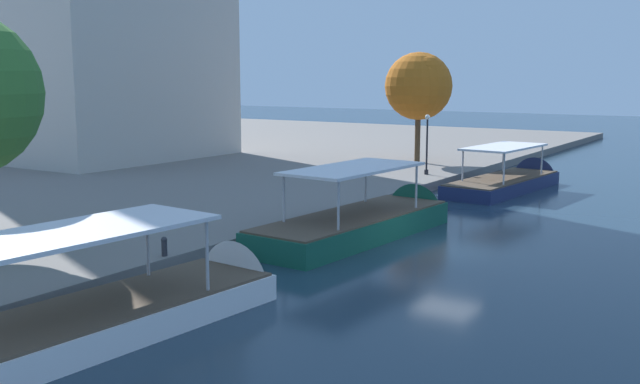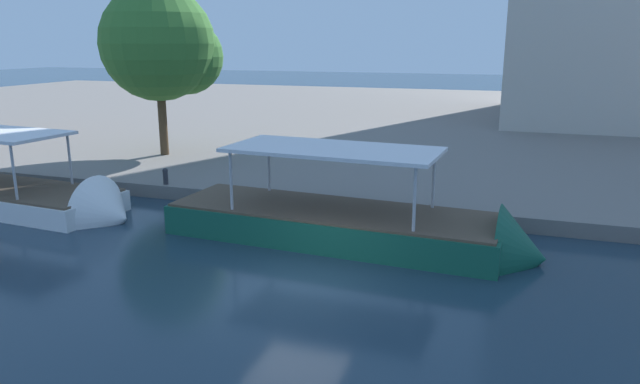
# 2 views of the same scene
# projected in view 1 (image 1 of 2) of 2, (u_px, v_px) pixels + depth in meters

# --- Properties ---
(ground_plane) EXTENTS (220.00, 220.00, 0.00)m
(ground_plane) POSITION_uv_depth(u_px,v_px,m) (447.00, 249.00, 29.52)
(ground_plane) COLOR #1E3342
(tour_boat_0) EXTENTS (12.99, 4.15, 4.26)m
(tour_boat_0) POSITION_uv_depth(u_px,v_px,m) (125.00, 315.00, 20.28)
(tour_boat_0) COLOR white
(tour_boat_0) RESTS_ON ground_plane
(tour_boat_1) EXTENTS (12.42, 4.07, 4.39)m
(tour_boat_1) POSITION_uv_depth(u_px,v_px,m) (366.00, 226.00, 32.32)
(tour_boat_1) COLOR #14513D
(tour_boat_1) RESTS_ON ground_plane
(tour_boat_2) EXTENTS (11.77, 4.04, 4.00)m
(tour_boat_2) POSITION_uv_depth(u_px,v_px,m) (511.00, 184.00, 45.34)
(tour_boat_2) COLOR navy
(tour_boat_2) RESTS_ON ground_plane
(mooring_bollard_0) EXTENTS (0.23, 0.23, 0.71)m
(mooring_bollard_0) POSITION_uv_depth(u_px,v_px,m) (164.00, 246.00, 26.08)
(mooring_bollard_0) COLOR #2D2D33
(mooring_bollard_0) RESTS_ON dock_promenade
(lamp_post) EXTENTS (0.33, 0.33, 3.90)m
(lamp_post) POSITION_uv_depth(u_px,v_px,m) (427.00, 142.00, 47.52)
(lamp_post) COLOR black
(lamp_post) RESTS_ON dock_promenade
(tree_1) EXTENTS (4.95, 4.95, 8.10)m
(tree_1) POSITION_uv_depth(u_px,v_px,m) (419.00, 85.00, 53.62)
(tree_1) COLOR #4C3823
(tree_1) RESTS_ON dock_promenade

